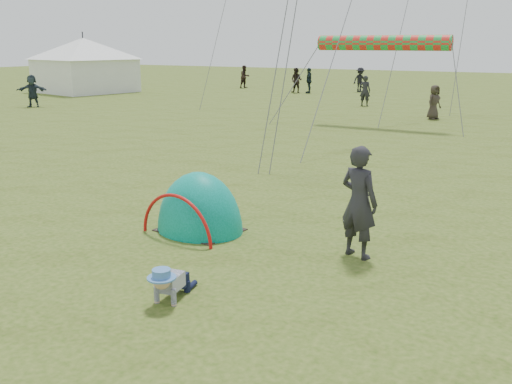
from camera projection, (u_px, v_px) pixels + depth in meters
The scene contains 13 objects.
ground at pixel (114, 293), 8.25m from camera, with size 140.00×140.00×0.00m, color #2F4D12.
crawling_toddler at pixel (169, 282), 7.94m from camera, with size 0.51×0.72×0.56m, color black, non-canonical shape.
popup_tent at pixel (200, 230), 11.00m from camera, with size 1.77×1.46×2.29m, color #007351.
standing_adult at pixel (359, 202), 9.42m from camera, with size 0.69×0.46×1.90m, color #26252B.
event_marquee at pixel (85, 63), 41.38m from camera, with size 6.02×6.02×4.14m, color white, non-canonical shape.
crowd_person_0 at pixel (365, 91), 32.54m from camera, with size 0.62×0.41×1.71m, color black.
crowd_person_1 at pixel (296, 80), 40.97m from camera, with size 0.86×0.67×1.78m, color black.
crowd_person_4 at pixel (434, 102), 26.80m from camera, with size 0.78×0.51×1.60m, color #362E27.
crowd_person_5 at pixel (32, 91), 31.97m from camera, with size 1.66×0.53×1.79m, color #27323B.
crowd_person_7 at pixel (245, 77), 45.52m from camera, with size 0.86×0.67×1.77m, color black.
crowd_person_8 at pixel (309, 80), 40.88m from camera, with size 1.04×0.43×1.78m, color black.
crowd_person_9 at pixel (360, 80), 41.93m from camera, with size 1.13×0.65×1.76m, color black.
rainbow_tube_kite at pixel (383, 43), 24.09m from camera, with size 0.64×0.64×5.68m, color red.
Camera 1 is at (5.48, -5.67, 3.50)m, focal length 40.00 mm.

